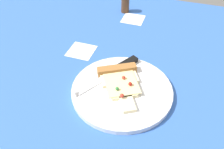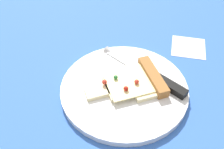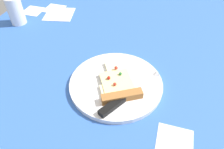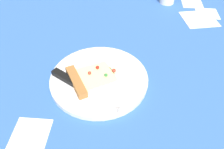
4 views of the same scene
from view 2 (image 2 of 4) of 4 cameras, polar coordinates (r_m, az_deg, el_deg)
ground_plane at (r=68.50cm, az=0.02°, el=0.52°), size 143.26×143.26×3.00cm
plate at (r=61.52cm, az=2.64°, el=-3.09°), size 29.19×29.19×1.53cm
pizza_slice at (r=61.08cm, az=4.96°, el=-1.54°), size 15.45×18.97×2.43cm
knife at (r=63.29cm, az=8.24°, el=-0.10°), size 14.16×21.66×2.45cm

